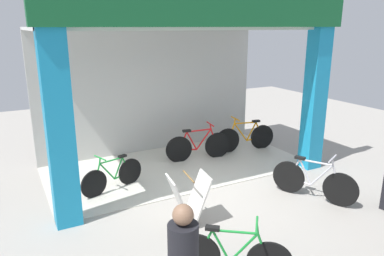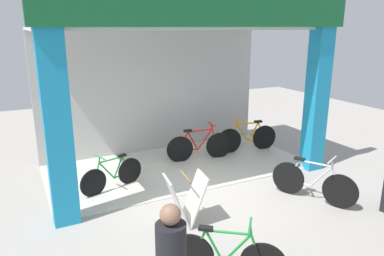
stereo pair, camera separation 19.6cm
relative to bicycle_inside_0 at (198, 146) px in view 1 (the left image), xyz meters
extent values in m
plane|color=#9E9991|center=(-0.66, -1.65, -0.37)|extent=(20.05, 20.05, 0.00)
cube|color=beige|center=(-0.66, -0.16, -0.36)|extent=(6.03, 2.99, 0.02)
cube|color=#B7B7B2|center=(-0.66, 1.33, 1.26)|extent=(6.03, 0.12, 3.26)
cube|color=#198CBF|center=(-3.46, -1.65, 1.26)|extent=(0.43, 0.36, 3.26)
cube|color=#198CBF|center=(2.14, -1.65, 1.26)|extent=(0.43, 0.36, 3.26)
cube|color=#14592D|center=(-0.66, -1.80, 3.30)|extent=(6.23, 0.20, 0.84)
cube|color=silver|center=(-0.66, -0.16, 2.86)|extent=(6.03, 2.99, 0.06)
cylinder|color=black|center=(-0.50, 0.08, -0.04)|extent=(0.67, 0.15, 0.67)
cylinder|color=black|center=(0.51, -0.08, -0.04)|extent=(0.67, 0.15, 0.67)
cylinder|color=red|center=(-0.26, 0.04, -0.06)|extent=(0.45, 0.11, 0.09)
cylinder|color=red|center=(-0.17, 0.03, 0.15)|extent=(0.29, 0.08, 0.50)
cylinder|color=red|center=(0.14, -0.02, 0.16)|extent=(0.41, 0.10, 0.52)
cylinder|color=red|center=(0.02, 0.00, 0.40)|extent=(0.64, 0.13, 0.05)
cylinder|color=red|center=(-0.39, 0.06, 0.18)|extent=(0.22, 0.07, 0.45)
cylinder|color=red|center=(0.41, -0.06, 0.19)|extent=(0.20, 0.07, 0.46)
cylinder|color=red|center=(0.32, -0.05, 0.48)|extent=(0.06, 0.04, 0.14)
cylinder|color=red|center=(0.31, -0.05, 0.54)|extent=(0.10, 0.46, 0.03)
cube|color=black|center=(-0.30, 0.05, 0.42)|extent=(0.22, 0.13, 0.05)
cylinder|color=black|center=(-1.99, -0.60, -0.09)|extent=(0.55, 0.22, 0.57)
cylinder|color=black|center=(-2.83, -0.88, -0.09)|extent=(0.55, 0.22, 0.57)
cylinder|color=#198C33|center=(-2.19, -0.67, -0.11)|extent=(0.37, 0.15, 0.07)
cylinder|color=#198C33|center=(-2.27, -0.69, 0.08)|extent=(0.24, 0.11, 0.43)
cylinder|color=#198C33|center=(-2.52, -0.78, 0.08)|extent=(0.34, 0.14, 0.45)
cylinder|color=#198C33|center=(-2.42, -0.75, 0.29)|extent=(0.53, 0.20, 0.05)
cylinder|color=#198C33|center=(-2.09, -0.63, 0.10)|extent=(0.19, 0.09, 0.38)
cylinder|color=#198C33|center=(-2.74, -0.86, 0.10)|extent=(0.17, 0.08, 0.39)
cylinder|color=#198C33|center=(-2.67, -0.83, 0.35)|extent=(0.06, 0.04, 0.12)
cylinder|color=#198C33|center=(-2.66, -0.83, 0.41)|extent=(0.15, 0.38, 0.03)
cube|color=black|center=(-2.16, -0.66, 0.31)|extent=(0.19, 0.14, 0.04)
cylinder|color=black|center=(1.98, -0.05, -0.04)|extent=(0.67, 0.14, 0.68)
cylinder|color=black|center=(0.94, 0.10, -0.04)|extent=(0.67, 0.14, 0.68)
cylinder|color=orange|center=(1.73, -0.01, -0.06)|extent=(0.45, 0.10, 0.09)
cylinder|color=orange|center=(1.64, 0.00, 0.16)|extent=(0.30, 0.08, 0.51)
cylinder|color=orange|center=(1.32, 0.05, 0.17)|extent=(0.42, 0.10, 0.53)
cylinder|color=orange|center=(1.45, 0.03, 0.41)|extent=(0.65, 0.13, 0.05)
cylinder|color=orange|center=(1.86, -0.03, 0.18)|extent=(0.23, 0.07, 0.45)
cylinder|color=orange|center=(1.05, 0.09, 0.19)|extent=(0.21, 0.07, 0.47)
cylinder|color=orange|center=(1.14, 0.07, 0.49)|extent=(0.06, 0.04, 0.14)
cylinder|color=orange|center=(1.15, 0.07, 0.56)|extent=(0.10, 0.47, 0.03)
cube|color=black|center=(1.77, -0.02, 0.43)|extent=(0.22, 0.13, 0.05)
cylinder|color=black|center=(0.71, -2.49, -0.04)|extent=(0.33, 0.61, 0.66)
cylinder|color=black|center=(1.16, -3.40, -0.04)|extent=(0.33, 0.61, 0.66)
cylinder|color=silver|center=(0.82, -2.70, -0.07)|extent=(0.22, 0.41, 0.08)
cylinder|color=silver|center=(0.86, -2.78, 0.14)|extent=(0.16, 0.27, 0.49)
cylinder|color=silver|center=(1.00, -3.07, 0.15)|extent=(0.21, 0.38, 0.51)
cylinder|color=silver|center=(0.94, -2.95, 0.39)|extent=(0.31, 0.58, 0.05)
cylinder|color=silver|center=(0.76, -2.59, 0.17)|extent=(0.13, 0.21, 0.44)
cylinder|color=silver|center=(1.11, -3.31, 0.18)|extent=(0.12, 0.19, 0.46)
cylinder|color=silver|center=(1.07, -3.23, 0.46)|extent=(0.06, 0.07, 0.14)
cylinder|color=silver|center=(1.07, -3.22, 0.53)|extent=(0.43, 0.23, 0.03)
cube|color=black|center=(0.80, -2.67, 0.41)|extent=(0.18, 0.22, 0.05)
cylinder|color=black|center=(-2.15, -3.89, -0.07)|extent=(0.50, 0.42, 0.61)
cylinder|color=#198C33|center=(-1.91, -4.08, 0.11)|extent=(0.23, 0.19, 0.46)
cylinder|color=#198C33|center=(-1.69, -4.26, 0.12)|extent=(0.31, 0.26, 0.48)
cylinder|color=#198C33|center=(-1.78, -4.19, 0.34)|extent=(0.48, 0.40, 0.05)
cylinder|color=#198C33|center=(-2.07, -3.95, 0.13)|extent=(0.18, 0.15, 0.41)
cylinder|color=#198C33|center=(-1.49, -4.42, 0.14)|extent=(0.16, 0.14, 0.42)
cylinder|color=#198C33|center=(-1.56, -4.37, 0.41)|extent=(0.06, 0.06, 0.13)
cylinder|color=#198C33|center=(-1.56, -4.36, 0.47)|extent=(0.29, 0.35, 0.03)
cube|color=black|center=(-2.01, -4.01, 0.36)|extent=(0.20, 0.19, 0.05)
cube|color=silver|center=(-1.79, -2.60, 0.06)|extent=(0.42, 0.56, 0.87)
cube|color=silver|center=(-1.48, -2.64, 0.06)|extent=(0.42, 0.56, 0.87)
cylinder|color=olive|center=(-1.64, -2.62, 0.49)|extent=(0.10, 0.52, 0.03)
cylinder|color=black|center=(-2.87, -4.89, 0.80)|extent=(0.36, 0.36, 0.61)
sphere|color=#8C664C|center=(-2.87, -4.89, 1.21)|extent=(0.20, 0.20, 0.20)
camera|label=1|loc=(-4.23, -7.62, 2.90)|focal=34.20mm
camera|label=2|loc=(-4.05, -7.71, 2.90)|focal=34.20mm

